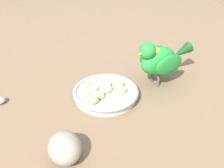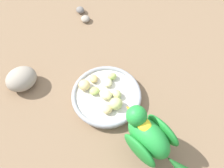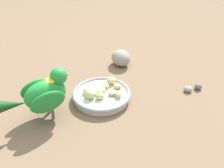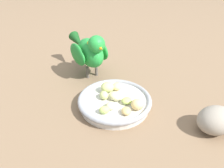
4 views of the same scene
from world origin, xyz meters
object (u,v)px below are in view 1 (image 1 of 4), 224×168
(rock_large, at_px, (65,148))
(pebble_1, at_px, (1,100))
(apple_piece_4, at_px, (92,99))
(apple_piece_8, at_px, (86,95))
(parrot, at_px, (159,59))
(apple_piece_3, at_px, (122,89))
(apple_piece_0, at_px, (118,83))
(apple_piece_7, at_px, (108,83))
(feeding_bowl, at_px, (105,94))
(apple_piece_5, at_px, (88,84))
(apple_piece_1, at_px, (94,87))
(apple_piece_2, at_px, (105,89))
(apple_piece_6, at_px, (100,95))

(rock_large, distance_m, pebble_1, 0.29)
(apple_piece_4, height_order, pebble_1, apple_piece_4)
(apple_piece_8, distance_m, parrot, 0.25)
(apple_piece_4, bearing_deg, apple_piece_3, 79.45)
(apple_piece_0, height_order, apple_piece_7, apple_piece_0)
(feeding_bowl, relative_size, apple_piece_0, 5.32)
(rock_large, bearing_deg, apple_piece_0, 111.62)
(apple_piece_8, distance_m, rock_large, 0.20)
(apple_piece_7, bearing_deg, parrot, 65.64)
(apple_piece_4, bearing_deg, apple_piece_5, 150.29)
(parrot, bearing_deg, apple_piece_0, -6.74)
(apple_piece_1, height_order, apple_piece_4, apple_piece_4)
(parrot, bearing_deg, apple_piece_2, -4.53)
(apple_piece_1, relative_size, apple_piece_6, 1.03)
(pebble_1, bearing_deg, apple_piece_2, 51.36)
(pebble_1, bearing_deg, parrot, 60.25)
(apple_piece_8, bearing_deg, apple_piece_2, 70.89)
(apple_piece_2, bearing_deg, apple_piece_4, -76.12)
(parrot, bearing_deg, apple_piece_3, 4.32)
(apple_piece_0, xyz_separation_m, apple_piece_3, (0.03, -0.01, -0.00))
(feeding_bowl, distance_m, apple_piece_6, 0.03)
(apple_piece_1, distance_m, rock_large, 0.24)
(feeding_bowl, bearing_deg, apple_piece_4, -73.37)
(feeding_bowl, relative_size, apple_piece_4, 5.91)
(apple_piece_1, distance_m, apple_piece_3, 0.08)
(apple_piece_2, relative_size, apple_piece_5, 1.31)
(apple_piece_0, relative_size, apple_piece_7, 1.29)
(parrot, bearing_deg, apple_piece_1, -12.18)
(rock_large, relative_size, pebble_1, 3.15)
(feeding_bowl, distance_m, apple_piece_2, 0.02)
(feeding_bowl, relative_size, rock_large, 2.18)
(feeding_bowl, distance_m, apple_piece_8, 0.06)
(apple_piece_8, bearing_deg, pebble_1, -133.25)
(apple_piece_4, distance_m, apple_piece_8, 0.03)
(apple_piece_4, bearing_deg, apple_piece_6, 98.64)
(apple_piece_0, height_order, apple_piece_4, apple_piece_0)
(apple_piece_4, relative_size, parrot, 0.15)
(apple_piece_2, height_order, rock_large, rock_large)
(apple_piece_4, relative_size, pebble_1, 1.16)
(feeding_bowl, xyz_separation_m, pebble_1, (-0.18, -0.23, -0.01))
(apple_piece_1, xyz_separation_m, apple_piece_6, (0.04, -0.01, 0.00))
(apple_piece_1, xyz_separation_m, apple_piece_4, (0.05, -0.04, 0.00))
(feeding_bowl, height_order, apple_piece_0, apple_piece_0)
(apple_piece_1, bearing_deg, apple_piece_2, 25.29)
(apple_piece_3, xyz_separation_m, apple_piece_7, (-0.05, -0.01, 0.00))
(feeding_bowl, distance_m, apple_piece_7, 0.04)
(apple_piece_2, distance_m, apple_piece_3, 0.05)
(apple_piece_4, relative_size, apple_piece_5, 1.22)
(apple_piece_0, bearing_deg, apple_piece_3, -19.59)
(apple_piece_4, bearing_deg, apple_piece_8, 172.74)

